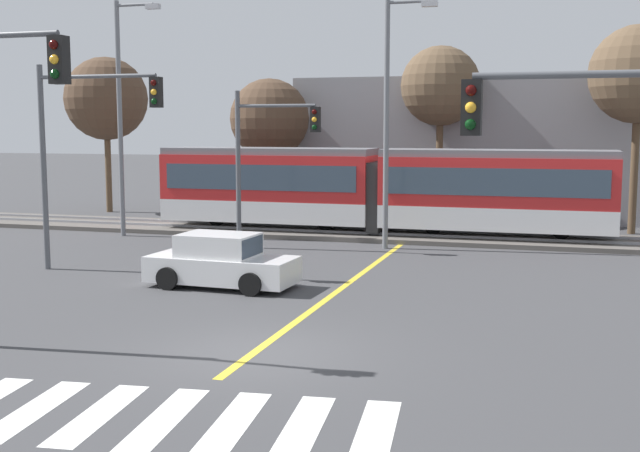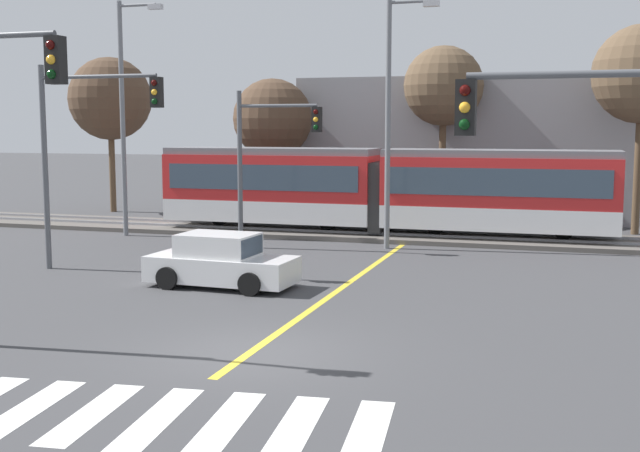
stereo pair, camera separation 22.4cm
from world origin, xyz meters
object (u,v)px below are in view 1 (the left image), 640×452
at_px(traffic_light_near_right, 615,170).
at_px(bare_tree_east, 441,87).
at_px(street_lamp_centre, 391,110).
at_px(traffic_light_mid_left, 81,134).
at_px(light_rail_tram, 378,187).
at_px(bare_tree_far_east, 639,75).
at_px(sedan_crossing, 221,263).
at_px(bare_tree_far_west, 106,99).
at_px(bare_tree_west, 269,119).
at_px(street_lamp_west, 123,106).
at_px(traffic_light_far_left, 266,147).

xyz_separation_m(traffic_light_near_right, bare_tree_east, (-6.25, 24.12, 2.47)).
bearing_deg(bare_tree_east, street_lamp_centre, -93.95).
distance_m(traffic_light_mid_left, bare_tree_east, 18.13).
bearing_deg(light_rail_tram, street_lamp_centre, -70.11).
bearing_deg(traffic_light_near_right, light_rail_tram, 112.92).
bearing_deg(light_rail_tram, bare_tree_far_east, 21.28).
distance_m(sedan_crossing, bare_tree_far_west, 22.29).
xyz_separation_m(sedan_crossing, bare_tree_west, (-4.46, 16.05, 4.16)).
bearing_deg(street_lamp_west, street_lamp_centre, -1.38).
distance_m(street_lamp_centre, bare_tree_far_west, 18.82).
relative_size(sedan_crossing, bare_tree_far_west, 0.53).
bearing_deg(traffic_light_far_left, traffic_light_mid_left, -122.59).
xyz_separation_m(bare_tree_far_west, bare_tree_far_east, (25.82, -1.37, 0.70)).
bearing_deg(street_lamp_west, bare_tree_west, 64.01).
relative_size(sedan_crossing, traffic_light_far_left, 0.73).
height_order(street_lamp_centre, bare_tree_far_east, street_lamp_centre).
xyz_separation_m(traffic_light_mid_left, street_lamp_west, (-2.98, 7.61, 1.05)).
height_order(light_rail_tram, street_lamp_west, street_lamp_west).
bearing_deg(light_rail_tram, bare_tree_east, 72.60).
distance_m(traffic_light_far_left, street_lamp_centre, 4.76).
distance_m(street_lamp_centre, bare_tree_far_east, 11.46).
distance_m(traffic_light_far_left, bare_tree_east, 11.26).
xyz_separation_m(traffic_light_mid_left, bare_tree_far_west, (-8.70, 15.67, 1.65)).
bearing_deg(street_lamp_west, traffic_light_far_left, -13.65).
distance_m(light_rail_tram, bare_tree_far_east, 11.73).
xyz_separation_m(traffic_light_mid_left, street_lamp_centre, (8.16, 7.34, 0.83)).
distance_m(light_rail_tram, traffic_light_far_left, 5.75).
distance_m(traffic_light_far_left, bare_tree_far_east, 15.97).
bearing_deg(traffic_light_near_right, street_lamp_west, 138.36).
height_order(light_rail_tram, traffic_light_far_left, traffic_light_far_left).
xyz_separation_m(bare_tree_east, bare_tree_far_east, (8.38, -1.45, 0.30)).
bearing_deg(traffic_light_near_right, traffic_light_far_left, 127.96).
xyz_separation_m(traffic_light_mid_left, traffic_light_far_left, (3.81, 5.96, -0.51)).
distance_m(traffic_light_mid_left, bare_tree_far_west, 18.00).
height_order(sedan_crossing, bare_tree_far_west, bare_tree_far_west).
height_order(sedan_crossing, bare_tree_east, bare_tree_east).
bearing_deg(bare_tree_west, sedan_crossing, -74.47).
height_order(traffic_light_near_right, bare_tree_far_west, bare_tree_far_west).
height_order(light_rail_tram, bare_tree_far_west, bare_tree_far_west).
relative_size(sedan_crossing, bare_tree_east, 0.52).
height_order(bare_tree_far_west, bare_tree_far_east, bare_tree_far_east).
bearing_deg(street_lamp_centre, bare_tree_far_west, 153.69).
bearing_deg(bare_tree_far_east, bare_tree_far_west, 176.97).
relative_size(street_lamp_west, bare_tree_east, 1.16).
bearing_deg(traffic_light_mid_left, bare_tree_far_east, 39.88).
bearing_deg(bare_tree_far_west, bare_tree_far_east, -3.03).
height_order(traffic_light_near_right, street_lamp_centre, street_lamp_centre).
xyz_separation_m(sedan_crossing, traffic_light_near_right, (9.90, -7.32, 3.14)).
distance_m(street_lamp_west, bare_tree_far_west, 9.91).
distance_m(traffic_light_far_left, bare_tree_west, 9.65).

